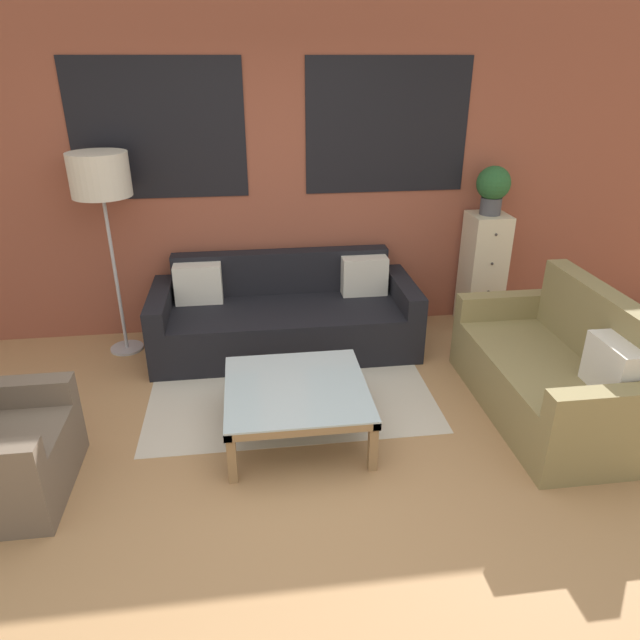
{
  "coord_description": "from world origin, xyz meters",
  "views": [
    {
      "loc": [
        -0.28,
        -2.55,
        2.34
      ],
      "look_at": [
        0.22,
        1.27,
        0.55
      ],
      "focal_mm": 32.0,
      "sensor_mm": 36.0,
      "label": 1
    }
  ],
  "objects_px": {
    "settee_vintage": "(554,374)",
    "coffee_table": "(296,393)",
    "drawer_cabinet": "(482,271)",
    "potted_plant": "(493,187)",
    "floor_lamp": "(100,180)",
    "couch_dark": "(285,317)"
  },
  "relations": [
    {
      "from": "floor_lamp",
      "to": "potted_plant",
      "type": "relative_size",
      "value": 4.0
    },
    {
      "from": "couch_dark",
      "to": "drawer_cabinet",
      "type": "xyz_separation_m",
      "value": [
        1.86,
        0.23,
        0.26
      ]
    },
    {
      "from": "potted_plant",
      "to": "settee_vintage",
      "type": "bearing_deg",
      "value": -92.15
    },
    {
      "from": "coffee_table",
      "to": "floor_lamp",
      "type": "xyz_separation_m",
      "value": [
        -1.37,
        1.43,
        1.15
      ]
    },
    {
      "from": "couch_dark",
      "to": "floor_lamp",
      "type": "xyz_separation_m",
      "value": [
        -1.39,
        0.12,
        1.19
      ]
    },
    {
      "from": "floor_lamp",
      "to": "settee_vintage",
      "type": "bearing_deg",
      "value": -23.66
    },
    {
      "from": "settee_vintage",
      "to": "couch_dark",
      "type": "bearing_deg",
      "value": 144.71
    },
    {
      "from": "floor_lamp",
      "to": "drawer_cabinet",
      "type": "height_order",
      "value": "floor_lamp"
    },
    {
      "from": "couch_dark",
      "to": "drawer_cabinet",
      "type": "bearing_deg",
      "value": 7.08
    },
    {
      "from": "coffee_table",
      "to": "drawer_cabinet",
      "type": "distance_m",
      "value": 2.44
    },
    {
      "from": "coffee_table",
      "to": "drawer_cabinet",
      "type": "height_order",
      "value": "drawer_cabinet"
    },
    {
      "from": "settee_vintage",
      "to": "coffee_table",
      "type": "distance_m",
      "value": 1.82
    },
    {
      "from": "couch_dark",
      "to": "settee_vintage",
      "type": "height_order",
      "value": "settee_vintage"
    },
    {
      "from": "couch_dark",
      "to": "coffee_table",
      "type": "height_order",
      "value": "couch_dark"
    },
    {
      "from": "couch_dark",
      "to": "coffee_table",
      "type": "relative_size",
      "value": 2.39
    },
    {
      "from": "couch_dark",
      "to": "drawer_cabinet",
      "type": "height_order",
      "value": "drawer_cabinet"
    },
    {
      "from": "settee_vintage",
      "to": "coffee_table",
      "type": "relative_size",
      "value": 1.71
    },
    {
      "from": "drawer_cabinet",
      "to": "potted_plant",
      "type": "xyz_separation_m",
      "value": [
        0.0,
        0.0,
        0.78
      ]
    },
    {
      "from": "settee_vintage",
      "to": "coffee_table",
      "type": "height_order",
      "value": "settee_vintage"
    },
    {
      "from": "drawer_cabinet",
      "to": "potted_plant",
      "type": "height_order",
      "value": "potted_plant"
    },
    {
      "from": "settee_vintage",
      "to": "coffee_table",
      "type": "xyz_separation_m",
      "value": [
        -1.82,
        -0.03,
        0.01
      ]
    },
    {
      "from": "potted_plant",
      "to": "coffee_table",
      "type": "bearing_deg",
      "value": -140.77
    }
  ]
}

